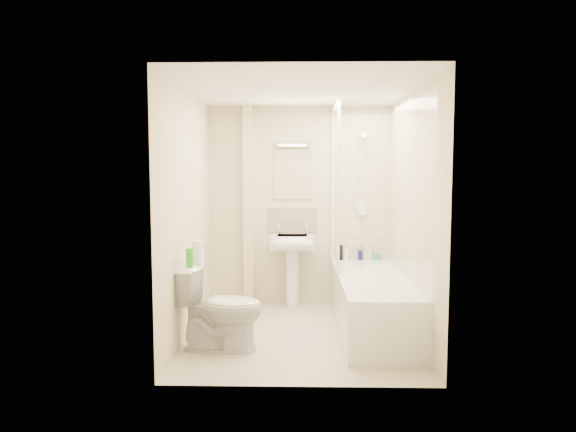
{
  "coord_description": "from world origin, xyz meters",
  "views": [
    {
      "loc": [
        -0.01,
        -4.99,
        1.62
      ],
      "look_at": [
        -0.12,
        0.2,
        1.17
      ],
      "focal_mm": 32.0,
      "sensor_mm": 36.0,
      "label": 1
    }
  ],
  "objects": [
    {
      "name": "wall_back",
      "position": [
        0.0,
        1.25,
        1.2
      ],
      "size": [
        2.2,
        0.02,
        2.4
      ],
      "primitive_type": "cube",
      "color": "beige",
      "rests_on": "ground"
    },
    {
      "name": "bottle_white_b",
      "position": [
        0.85,
        1.16,
        0.62
      ],
      "size": [
        0.06,
        0.06,
        0.14
      ],
      "primitive_type": "cylinder",
      "color": "silver",
      "rests_on": "bathtub"
    },
    {
      "name": "wall_left",
      "position": [
        -1.1,
        0.0,
        1.2
      ],
      "size": [
        0.02,
        2.5,
        2.4
      ],
      "primitive_type": "cube",
      "color": "beige",
      "rests_on": "ground"
    },
    {
      "name": "ceiling",
      "position": [
        0.0,
        0.0,
        2.4
      ],
      "size": [
        2.2,
        2.5,
        0.02
      ],
      "primitive_type": "cube",
      "color": "white",
      "rests_on": "wall_back"
    },
    {
      "name": "strip_light",
      "position": [
        -0.09,
        1.22,
        1.95
      ],
      "size": [
        0.42,
        0.07,
        0.07
      ],
      "primitive_type": "cube",
      "color": "silver",
      "rests_on": "wall_back"
    },
    {
      "name": "bottle_green",
      "position": [
        0.95,
        1.16,
        0.59
      ],
      "size": [
        0.05,
        0.05,
        0.08
      ],
      "primitive_type": "cylinder",
      "color": "#31BF5B",
      "rests_on": "bathtub"
    },
    {
      "name": "pipe_boxing",
      "position": [
        -0.62,
        1.19,
        1.2
      ],
      "size": [
        0.12,
        0.12,
        2.4
      ],
      "primitive_type": "cube",
      "color": "beige",
      "rests_on": "ground"
    },
    {
      "name": "pedestal_sink",
      "position": [
        -0.09,
        1.01,
        0.69
      ],
      "size": [
        0.51,
        0.47,
        0.99
      ],
      "color": "white",
      "rests_on": "ground"
    },
    {
      "name": "floor",
      "position": [
        0.0,
        0.0,
        0.0
      ],
      "size": [
        2.5,
        2.5,
        0.0
      ],
      "primitive_type": "plane",
      "color": "beige",
      "rests_on": "ground"
    },
    {
      "name": "splashback",
      "position": [
        -0.09,
        1.24,
        1.03
      ],
      "size": [
        0.6,
        0.02,
        0.3
      ],
      "primitive_type": "cube",
      "color": "beige",
      "rests_on": "wall_back"
    },
    {
      "name": "bottle_black_a",
      "position": [
        0.5,
        1.16,
        0.64
      ],
      "size": [
        0.05,
        0.05,
        0.18
      ],
      "primitive_type": "cylinder",
      "color": "black",
      "rests_on": "bathtub"
    },
    {
      "name": "mirror",
      "position": [
        -0.09,
        1.24,
        1.58
      ],
      "size": [
        0.46,
        0.01,
        0.6
      ],
      "primitive_type": "cube",
      "color": "white",
      "rests_on": "wall_back"
    },
    {
      "name": "toilet_roll_lower",
      "position": [
        -0.94,
        -0.36,
        0.83
      ],
      "size": [
        0.11,
        0.11,
        0.11
      ],
      "primitive_type": "cylinder",
      "color": "white",
      "rests_on": "toilet"
    },
    {
      "name": "bottle_cream",
      "position": [
        0.8,
        1.16,
        0.64
      ],
      "size": [
        0.06,
        0.06,
        0.18
      ],
      "primitive_type": "cylinder",
      "color": "beige",
      "rests_on": "bathtub"
    },
    {
      "name": "green_bottle",
      "position": [
        -0.98,
        -0.52,
        0.86
      ],
      "size": [
        0.07,
        0.07,
        0.16
      ],
      "primitive_type": "cylinder",
      "color": "green",
      "rests_on": "toilet"
    },
    {
      "name": "bottle_blue",
      "position": [
        0.73,
        1.16,
        0.61
      ],
      "size": [
        0.05,
        0.05,
        0.12
      ],
      "primitive_type": "cylinder",
      "color": "navy",
      "rests_on": "bathtub"
    },
    {
      "name": "tile_back",
      "position": [
        0.75,
        1.24,
        1.42
      ],
      "size": [
        0.7,
        0.01,
        1.75
      ],
      "primitive_type": "cube",
      "color": "beige",
      "rests_on": "wall_back"
    },
    {
      "name": "bottle_white_a",
      "position": [
        0.56,
        1.16,
        0.62
      ],
      "size": [
        0.06,
        0.06,
        0.13
      ],
      "primitive_type": "cylinder",
      "color": "white",
      "rests_on": "bathtub"
    },
    {
      "name": "bathtub",
      "position": [
        0.75,
        0.2,
        0.29
      ],
      "size": [
        0.7,
        2.1,
        0.55
      ],
      "color": "white",
      "rests_on": "ground"
    },
    {
      "name": "shower_screen",
      "position": [
        0.4,
        0.8,
        1.45
      ],
      "size": [
        0.04,
        0.92,
        1.8
      ],
      "color": "white",
      "rests_on": "bathtub"
    },
    {
      "name": "toilet",
      "position": [
        -0.72,
        -0.43,
        0.39
      ],
      "size": [
        0.6,
        0.86,
        0.78
      ],
      "primitive_type": "imported",
      "rotation": [
        0.0,
        0.0,
        1.46
      ],
      "color": "white",
      "rests_on": "ground"
    },
    {
      "name": "shower_fixture",
      "position": [
        0.75,
        1.19,
        1.55
      ],
      "size": [
        0.1,
        0.16,
        0.99
      ],
      "color": "white",
      "rests_on": "wall_back"
    },
    {
      "name": "wall_right",
      "position": [
        1.1,
        0.0,
        1.2
      ],
      "size": [
        0.02,
        2.5,
        2.4
      ],
      "primitive_type": "cube",
      "color": "beige",
      "rests_on": "ground"
    },
    {
      "name": "toilet_roll_upper",
      "position": [
        -0.94,
        -0.34,
        0.93
      ],
      "size": [
        0.11,
        0.11,
        0.1
      ],
      "primitive_type": "cylinder",
      "color": "white",
      "rests_on": "toilet_roll_lower"
    },
    {
      "name": "tile_right",
      "position": [
        1.09,
        0.2,
        1.42
      ],
      "size": [
        0.01,
        2.1,
        1.75
      ],
      "primitive_type": "cube",
      "color": "beige",
      "rests_on": "wall_right"
    }
  ]
}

